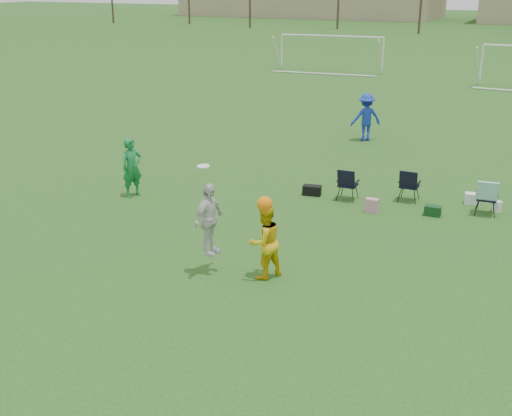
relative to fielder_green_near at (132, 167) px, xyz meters
The scene contains 6 objects.
ground 8.24m from the fielder_green_near, 39.03° to the right, with size 260.00×260.00×0.00m, color #214A17.
fielder_green_near is the anchor object (origin of this frame).
fielder_blue 10.78m from the fielder_green_near, 65.96° to the left, with size 1.23×0.71×1.91m, color #1733AF.
center_contest 6.49m from the fielder_green_near, 33.03° to the right, with size 1.93×1.31×2.52m.
sideline_setup 10.20m from the fielder_green_near, 16.24° to the left, with size 8.34×2.25×1.92m.
goal_left 29.09m from the fielder_green_near, 97.19° to the left, with size 7.39×0.76×2.46m.
Camera 1 is at (4.91, -9.99, 6.27)m, focal length 45.00 mm.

